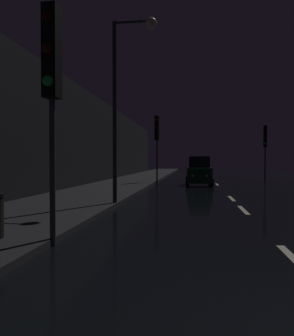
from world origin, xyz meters
name	(u,v)px	position (x,y,z in m)	size (l,w,h in m)	color
ground	(215,183)	(0.00, 24.50, -0.01)	(26.12, 84.00, 0.02)	black
sidewalk_left	(131,181)	(-6.86, 24.50, 0.07)	(4.40, 84.00, 0.15)	#28282B
building_facade_left	(87,139)	(-9.46, 21.00, 3.32)	(0.80, 63.00, 6.64)	black
lane_centerline	(234,201)	(0.00, 11.99, 0.01)	(0.16, 21.83, 0.01)	beige
traffic_light_far_left	(157,134)	(-4.56, 23.39, 3.86)	(0.38, 0.48, 5.26)	#38383A
traffic_light_far_right	(265,141)	(4.55, 28.19, 3.55)	(0.37, 0.48, 4.88)	#38383A
traffic_light_near_left	(51,71)	(-4.66, 3.47, 3.59)	(0.32, 0.47, 4.94)	#38383A
streetlamp_overhead	(127,83)	(-4.30, 9.63, 4.73)	(1.70, 0.44, 7.13)	#2D2D30
car_approaching_headlights	(199,172)	(-1.32, 22.18, 0.95)	(1.90, 4.12, 2.08)	#0F3819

